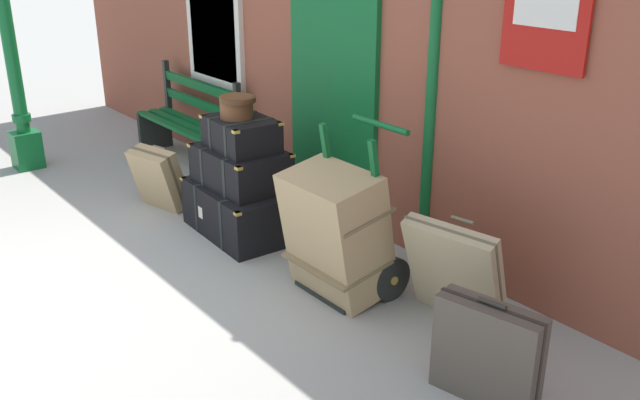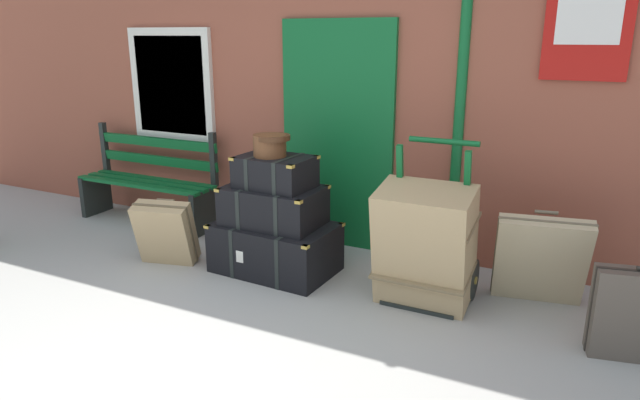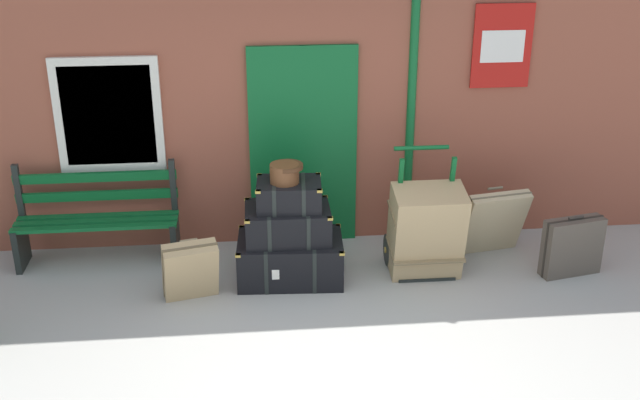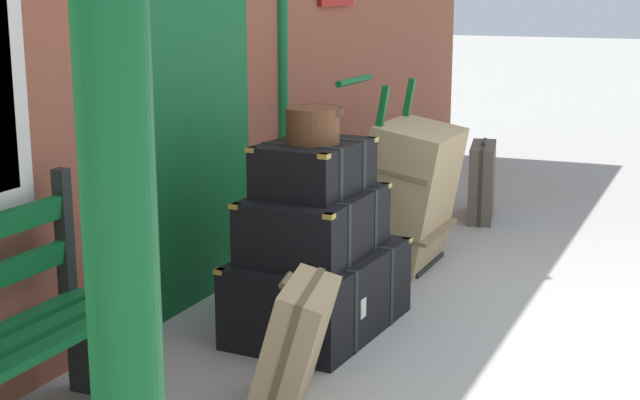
{
  "view_description": "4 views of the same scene",
  "coord_description": "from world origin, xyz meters",
  "px_view_note": "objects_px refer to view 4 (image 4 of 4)",
  "views": [
    {
      "loc": [
        4.5,
        -1.3,
        2.48
      ],
      "look_at": [
        0.8,
        1.65,
        0.59
      ],
      "focal_mm": 39.19,
      "sensor_mm": 36.0,
      "label": 1
    },
    {
      "loc": [
        2.12,
        -2.26,
        1.96
      ],
      "look_at": [
        0.14,
        1.78,
        0.63
      ],
      "focal_mm": 31.45,
      "sensor_mm": 36.0,
      "label": 2
    },
    {
      "loc": [
        -0.55,
        -5.13,
        3.73
      ],
      "look_at": [
        0.11,
        1.79,
        0.73
      ],
      "focal_mm": 44.02,
      "sensor_mm": 36.0,
      "label": 3
    },
    {
      "loc": [
        -4.46,
        -0.3,
        1.77
      ],
      "look_at": [
        0.1,
        1.72,
        0.63
      ],
      "focal_mm": 52.45,
      "sensor_mm": 36.0,
      "label": 4
    }
  ],
  "objects_px": {
    "suitcase_charcoal": "(482,181)",
    "steamer_trunk_middle": "(314,223)",
    "steamer_trunk_base": "(319,291)",
    "suitcase_oxblood": "(396,183)",
    "lamp_post": "(127,361)",
    "steamer_trunk_top": "(314,167)",
    "round_hatbox": "(313,123)",
    "large_brown_trunk": "(409,194)",
    "porters_trolley": "(384,221)",
    "suitcase_brown": "(294,346)"
  },
  "relations": [
    {
      "from": "round_hatbox",
      "to": "porters_trolley",
      "type": "distance_m",
      "value": 1.59
    },
    {
      "from": "lamp_post",
      "to": "suitcase_brown",
      "type": "distance_m",
      "value": 2.19
    },
    {
      "from": "steamer_trunk_base",
      "to": "large_brown_trunk",
      "type": "bearing_deg",
      "value": -2.28
    },
    {
      "from": "steamer_trunk_middle",
      "to": "porters_trolley",
      "type": "bearing_deg",
      "value": 4.43
    },
    {
      "from": "lamp_post",
      "to": "steamer_trunk_middle",
      "type": "relative_size",
      "value": 3.5
    },
    {
      "from": "suitcase_charcoal",
      "to": "suitcase_oxblood",
      "type": "distance_m",
      "value": 0.81
    },
    {
      "from": "steamer_trunk_middle",
      "to": "large_brown_trunk",
      "type": "relative_size",
      "value": 0.86
    },
    {
      "from": "steamer_trunk_base",
      "to": "porters_trolley",
      "type": "xyz_separation_m",
      "value": [
        1.31,
        0.12,
        0.06
      ]
    },
    {
      "from": "steamer_trunk_base",
      "to": "suitcase_charcoal",
      "type": "height_order",
      "value": "suitcase_charcoal"
    },
    {
      "from": "steamer_trunk_top",
      "to": "suitcase_brown",
      "type": "height_order",
      "value": "steamer_trunk_top"
    },
    {
      "from": "lamp_post",
      "to": "large_brown_trunk",
      "type": "distance_m",
      "value": 4.33
    },
    {
      "from": "lamp_post",
      "to": "steamer_trunk_base",
      "type": "bearing_deg",
      "value": 17.05
    },
    {
      "from": "suitcase_brown",
      "to": "suitcase_oxblood",
      "type": "height_order",
      "value": "suitcase_oxblood"
    },
    {
      "from": "large_brown_trunk",
      "to": "steamer_trunk_base",
      "type": "bearing_deg",
      "value": 177.72
    },
    {
      "from": "steamer_trunk_base",
      "to": "suitcase_charcoal",
      "type": "xyz_separation_m",
      "value": [
        2.74,
        -0.17,
        0.08
      ]
    },
    {
      "from": "suitcase_brown",
      "to": "steamer_trunk_middle",
      "type": "bearing_deg",
      "value": 19.11
    },
    {
      "from": "round_hatbox",
      "to": "large_brown_trunk",
      "type": "height_order",
      "value": "round_hatbox"
    },
    {
      "from": "suitcase_charcoal",
      "to": "suitcase_oxblood",
      "type": "height_order",
      "value": "suitcase_oxblood"
    },
    {
      "from": "steamer_trunk_base",
      "to": "steamer_trunk_top",
      "type": "relative_size",
      "value": 1.64
    },
    {
      "from": "steamer_trunk_middle",
      "to": "suitcase_brown",
      "type": "xyz_separation_m",
      "value": [
        -0.92,
        -0.32,
        -0.29
      ]
    },
    {
      "from": "steamer_trunk_top",
      "to": "suitcase_charcoal",
      "type": "height_order",
      "value": "steamer_trunk_top"
    },
    {
      "from": "steamer_trunk_top",
      "to": "steamer_trunk_base",
      "type": "bearing_deg",
      "value": -89.47
    },
    {
      "from": "lamp_post",
      "to": "porters_trolley",
      "type": "height_order",
      "value": "lamp_post"
    },
    {
      "from": "steamer_trunk_middle",
      "to": "suitcase_oxblood",
      "type": "relative_size",
      "value": 1.1
    },
    {
      "from": "steamer_trunk_middle",
      "to": "round_hatbox",
      "type": "height_order",
      "value": "round_hatbox"
    },
    {
      "from": "steamer_trunk_top",
      "to": "porters_trolley",
      "type": "distance_m",
      "value": 1.45
    },
    {
      "from": "steamer_trunk_base",
      "to": "suitcase_oxblood",
      "type": "xyz_separation_m",
      "value": [
        2.09,
        0.31,
        0.15
      ]
    },
    {
      "from": "suitcase_brown",
      "to": "suitcase_oxblood",
      "type": "relative_size",
      "value": 0.8
    },
    {
      "from": "suitcase_oxblood",
      "to": "steamer_trunk_top",
      "type": "bearing_deg",
      "value": -172.37
    },
    {
      "from": "large_brown_trunk",
      "to": "suitcase_charcoal",
      "type": "bearing_deg",
      "value": -4.67
    },
    {
      "from": "steamer_trunk_base",
      "to": "steamer_trunk_middle",
      "type": "distance_m",
      "value": 0.37
    },
    {
      "from": "round_hatbox",
      "to": "porters_trolley",
      "type": "height_order",
      "value": "porters_trolley"
    },
    {
      "from": "steamer_trunk_top",
      "to": "suitcase_charcoal",
      "type": "relative_size",
      "value": 1.02
    },
    {
      "from": "lamp_post",
      "to": "steamer_trunk_middle",
      "type": "distance_m",
      "value": 3.06
    },
    {
      "from": "round_hatbox",
      "to": "suitcase_oxblood",
      "type": "distance_m",
      "value": 2.27
    },
    {
      "from": "lamp_post",
      "to": "large_brown_trunk",
      "type": "relative_size",
      "value": 3.02
    },
    {
      "from": "steamer_trunk_middle",
      "to": "round_hatbox",
      "type": "bearing_deg",
      "value": -176.92
    },
    {
      "from": "steamer_trunk_top",
      "to": "suitcase_brown",
      "type": "distance_m",
      "value": 1.15
    },
    {
      "from": "steamer_trunk_middle",
      "to": "porters_trolley",
      "type": "relative_size",
      "value": 0.68
    },
    {
      "from": "large_brown_trunk",
      "to": "round_hatbox",
      "type": "bearing_deg",
      "value": 177.07
    },
    {
      "from": "steamer_trunk_middle",
      "to": "porters_trolley",
      "type": "height_order",
      "value": "porters_trolley"
    },
    {
      "from": "round_hatbox",
      "to": "porters_trolley",
      "type": "bearing_deg",
      "value": 4.41
    },
    {
      "from": "suitcase_oxblood",
      "to": "steamer_trunk_middle",
      "type": "bearing_deg",
      "value": -172.19
    },
    {
      "from": "steamer_trunk_top",
      "to": "large_brown_trunk",
      "type": "distance_m",
      "value": 1.37
    },
    {
      "from": "suitcase_charcoal",
      "to": "steamer_trunk_middle",
      "type": "bearing_deg",
      "value": 176.14
    },
    {
      "from": "steamer_trunk_base",
      "to": "large_brown_trunk",
      "type": "height_order",
      "value": "large_brown_trunk"
    },
    {
      "from": "steamer_trunk_middle",
      "to": "suitcase_oxblood",
      "type": "distance_m",
      "value": 2.14
    },
    {
      "from": "steamer_trunk_middle",
      "to": "suitcase_charcoal",
      "type": "xyz_separation_m",
      "value": [
        2.76,
        -0.19,
        -0.29
      ]
    },
    {
      "from": "suitcase_charcoal",
      "to": "porters_trolley",
      "type": "bearing_deg",
      "value": 168.55
    },
    {
      "from": "round_hatbox",
      "to": "suitcase_charcoal",
      "type": "height_order",
      "value": "round_hatbox"
    }
  ]
}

